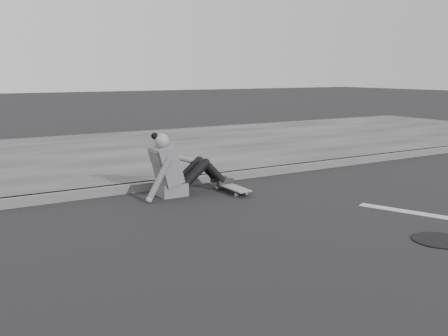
# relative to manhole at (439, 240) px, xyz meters

# --- Properties ---
(ground) EXTENTS (80.00, 80.00, 0.00)m
(ground) POSITION_rel_manhole_xyz_m (-1.87, 0.95, -0.01)
(ground) COLOR black
(ground) RESTS_ON ground
(curb) EXTENTS (24.00, 0.16, 0.12)m
(curb) POSITION_rel_manhole_xyz_m (-1.87, 3.53, 0.05)
(curb) COLOR #525252
(curb) RESTS_ON ground
(sidewalk) EXTENTS (24.00, 6.00, 0.12)m
(sidewalk) POSITION_rel_manhole_xyz_m (-1.87, 6.55, 0.05)
(sidewalk) COLOR #3C3C3C
(sidewalk) RESTS_ON ground
(manhole) EXTENTS (0.51, 0.51, 0.01)m
(manhole) POSITION_rel_manhole_xyz_m (0.00, 0.00, 0.00)
(manhole) COLOR black
(manhole) RESTS_ON ground
(skateboard) EXTENTS (0.20, 0.78, 0.09)m
(skateboard) POSITION_rel_manhole_xyz_m (-0.71, 2.82, 0.07)
(skateboard) COLOR gray
(skateboard) RESTS_ON ground
(seated_woman) EXTENTS (1.38, 0.46, 0.88)m
(seated_woman) POSITION_rel_manhole_xyz_m (-1.44, 3.06, 0.35)
(seated_woman) COLOR #57575A
(seated_woman) RESTS_ON ground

